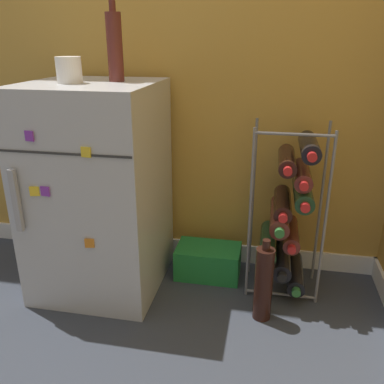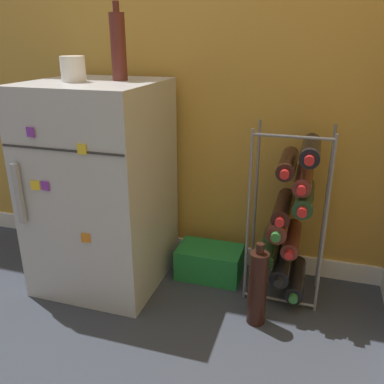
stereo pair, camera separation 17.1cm
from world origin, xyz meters
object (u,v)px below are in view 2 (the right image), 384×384
wine_rack (290,218)px  fridge_top_bottle (118,46)px  soda_box (210,262)px  fridge_top_cup (73,69)px  mini_fridge (102,186)px  loose_bottle_floor (257,288)px

wine_rack → fridge_top_bottle: 0.97m
soda_box → fridge_top_bottle: bearing=-167.8°
fridge_top_cup → fridge_top_bottle: 0.20m
soda_box → wine_rack: bearing=-5.5°
mini_fridge → wine_rack: bearing=7.1°
soda_box → mini_fridge: bearing=-163.7°
mini_fridge → fridge_top_cup: fridge_top_cup is taller
mini_fridge → fridge_top_cup: size_ratio=9.24×
soda_box → fridge_top_cup: bearing=-160.9°
mini_fridge → fridge_top_bottle: bearing=30.5°
mini_fridge → soda_box: bearing=16.3°
soda_box → loose_bottle_floor: loose_bottle_floor is taller
wine_rack → fridge_top_cup: fridge_top_cup is taller
soda_box → loose_bottle_floor: (0.26, -0.27, 0.08)m
wine_rack → soda_box: (-0.35, 0.03, -0.29)m
mini_fridge → fridge_top_bottle: size_ratio=3.05×
fridge_top_bottle → mini_fridge: bearing=-149.5°
wine_rack → loose_bottle_floor: (-0.09, -0.23, -0.20)m
mini_fridge → soda_box: size_ratio=3.02×
soda_box → fridge_top_cup: fridge_top_cup is taller
loose_bottle_floor → wine_rack: bearing=69.8°
wine_rack → loose_bottle_floor: bearing=-110.2°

